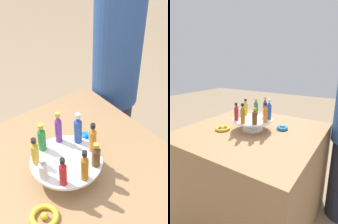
% 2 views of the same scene
% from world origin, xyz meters
% --- Properties ---
extents(display_stand, '(0.30, 0.30, 0.09)m').
position_xyz_m(display_stand, '(0.00, 0.00, 0.85)').
color(display_stand, white).
rests_on(display_stand, party_table).
extents(bottle_green, '(0.03, 0.03, 0.13)m').
position_xyz_m(bottle_green, '(0.11, 0.04, 0.93)').
color(bottle_green, '#288438').
rests_on(bottle_green, display_stand).
extents(bottle_gold, '(0.03, 0.03, 0.13)m').
position_xyz_m(bottle_gold, '(0.06, 0.11, 0.93)').
color(bottle_gold, gold).
rests_on(bottle_gold, display_stand).
extents(bottle_clear, '(0.04, 0.04, 0.09)m').
position_xyz_m(bottle_clear, '(-0.02, 0.12, 0.92)').
color(bottle_clear, silver).
rests_on(bottle_clear, display_stand).
extents(bottle_red, '(0.03, 0.03, 0.13)m').
position_xyz_m(bottle_red, '(-0.09, 0.08, 0.93)').
color(bottle_red, '#B21E23').
rests_on(bottle_red, display_stand).
extents(bottle_amber, '(0.03, 0.03, 0.14)m').
position_xyz_m(bottle_amber, '(-0.12, -0.00, 0.94)').
color(bottle_amber, '#AD6B19').
rests_on(bottle_amber, display_stand).
extents(bottle_brown, '(0.04, 0.04, 0.11)m').
position_xyz_m(bottle_brown, '(-0.09, -0.08, 0.92)').
color(bottle_brown, brown).
rests_on(bottle_brown, display_stand).
extents(bottle_orange, '(0.03, 0.03, 0.14)m').
position_xyz_m(bottle_orange, '(-0.02, -0.12, 0.94)').
color(bottle_orange, orange).
rests_on(bottle_orange, display_stand).
extents(bottle_blue, '(0.03, 0.03, 0.15)m').
position_xyz_m(bottle_blue, '(0.06, -0.11, 0.94)').
color(bottle_blue, '#234CAD').
rests_on(bottle_blue, display_stand).
extents(bottle_purple, '(0.03, 0.03, 0.15)m').
position_xyz_m(bottle_purple, '(0.11, -0.04, 0.94)').
color(bottle_purple, '#702D93').
rests_on(bottle_purple, display_stand).
extents(ribbon_bow_blue, '(0.09, 0.09, 0.03)m').
position_xyz_m(ribbon_bow_blue, '(0.12, -0.19, 0.80)').
color(ribbon_bow_blue, blue).
rests_on(ribbon_bow_blue, party_table).
extents(ribbon_bow_gold, '(0.11, 0.11, 0.03)m').
position_xyz_m(ribbon_bow_gold, '(-0.12, 0.19, 0.80)').
color(ribbon_bow_gold, gold).
rests_on(ribbon_bow_gold, party_table).
extents(person_figure, '(0.28, 0.28, 1.64)m').
position_xyz_m(person_figure, '(0.40, -0.64, 0.83)').
color(person_figure, '#282D42').
rests_on(person_figure, ground_plane).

